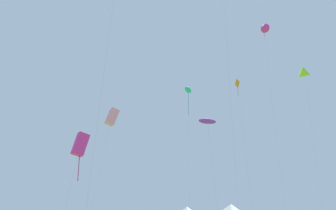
# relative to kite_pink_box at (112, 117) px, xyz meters

# --- Properties ---
(kite_pink_box) EXTENTS (3.46, 3.36, 18.02)m
(kite_pink_box) POSITION_rel_kite_pink_box_xyz_m (0.00, 0.00, 0.00)
(kite_pink_box) COLOR pink
(kite_pink_box) RESTS_ON ground
(kite_lime_delta) EXTENTS (2.44, 2.99, 27.13)m
(kite_lime_delta) POSITION_rel_kite_pink_box_xyz_m (32.92, 9.27, 9.29)
(kite_lime_delta) COLOR #99DB2D
(kite_lime_delta) RESTS_ON ground
(kite_orange_diamond) EXTENTS (1.54, 1.64, 23.36)m
(kite_orange_diamond) POSITION_rel_kite_pink_box_xyz_m (20.41, 3.59, 5.03)
(kite_orange_diamond) COLOR orange
(kite_orange_diamond) RESTS_ON ground
(kite_purple_parafoil) EXTENTS (2.64, 2.14, 13.42)m
(kite_purple_parafoil) POSITION_rel_kite_pink_box_xyz_m (15.56, -9.26, -3.56)
(kite_purple_parafoil) COLOR purple
(kite_purple_parafoil) RESTS_ON ground
(kite_magenta_box) EXTENTS (1.93, 2.93, 9.49)m
(kite_magenta_box) POSITION_rel_kite_pink_box_xyz_m (3.47, -20.60, -8.25)
(kite_magenta_box) COLOR #E02DA3
(kite_magenta_box) RESTS_ON ground
(kite_cyan_parafoil) EXTENTS (1.44, 3.24, 23.83)m
(kite_cyan_parafoil) POSITION_rel_kite_pink_box_xyz_m (11.68, 8.19, 6.78)
(kite_cyan_parafoil) COLOR #1EB7CC
(kite_cyan_parafoil) RESTS_ON ground
(kite_magenta_delta) EXTENTS (2.19, 3.30, 32.80)m
(kite_magenta_delta) POSITION_rel_kite_pink_box_xyz_m (25.22, 2.27, 15.31)
(kite_magenta_delta) COLOR #E02DA3
(kite_magenta_delta) RESTS_ON ground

